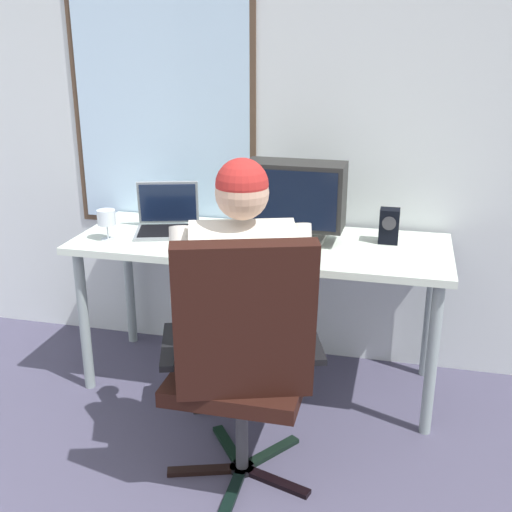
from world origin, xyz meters
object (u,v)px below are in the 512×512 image
(laptop, at_px, (168,218))
(desk_speaker, at_px, (389,226))
(person_seated, at_px, (241,305))
(office_chair, at_px, (243,355))
(wine_glass, at_px, (107,219))
(desk, at_px, (260,256))
(crt_monitor, at_px, (295,197))

(laptop, bearing_deg, desk_speaker, 3.15)
(person_seated, height_order, laptop, person_seated)
(laptop, distance_m, desk_speaker, 1.06)
(office_chair, distance_m, wine_glass, 1.09)
(desk, xyz_separation_m, laptop, (-0.48, 0.05, 0.14))
(person_seated, height_order, desk_speaker, person_seated)
(crt_monitor, relative_size, desk_speaker, 2.84)
(desk, relative_size, wine_glass, 12.08)
(desk, xyz_separation_m, wine_glass, (-0.70, -0.15, 0.18))
(crt_monitor, distance_m, wine_glass, 0.88)
(desk, distance_m, wine_glass, 0.74)
(office_chair, xyz_separation_m, wine_glass, (-0.83, 0.65, 0.26))
(office_chair, distance_m, desk_speaker, 1.05)
(desk, relative_size, person_seated, 1.38)
(laptop, distance_m, wine_glass, 0.31)
(wine_glass, bearing_deg, desk, 12.32)
(person_seated, xyz_separation_m, laptop, (-0.53, 0.60, 0.15))
(wine_glass, bearing_deg, crt_monitor, 12.33)
(desk, relative_size, laptop, 4.76)
(desk, bearing_deg, office_chair, -81.08)
(laptop, bearing_deg, desk, -6.41)
(laptop, height_order, wine_glass, laptop)
(person_seated, xyz_separation_m, desk_speaker, (0.53, 0.66, 0.17))
(person_seated, bearing_deg, desk_speaker, 51.18)
(desk, xyz_separation_m, desk_speaker, (0.58, 0.11, 0.16))
(wine_glass, bearing_deg, laptop, 43.10)
(office_chair, distance_m, crt_monitor, 0.92)
(desk, xyz_separation_m, office_chair, (0.13, -0.81, -0.09))
(laptop, relative_size, wine_glass, 2.54)
(desk, distance_m, person_seated, 0.55)
(laptop, bearing_deg, office_chair, -54.83)
(office_chair, distance_m, laptop, 1.08)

